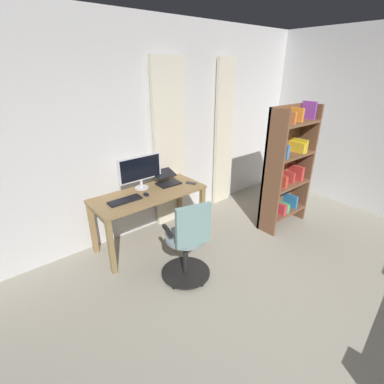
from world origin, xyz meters
The scene contains 12 objects.
ground_plane centered at (0.00, 0.00, 0.00)m, with size 8.06×8.06×0.00m, color gray.
back_room_partition centered at (0.00, -2.70, 1.41)m, with size 6.20×0.10×2.82m, color silver.
curtain_left_panel centered at (-1.48, -2.59, 1.18)m, with size 0.35×0.06×2.36m, color beige.
curtain_right_panel centered at (-0.38, -2.59, 1.18)m, with size 0.51×0.06×2.36m, color beige.
desk centered at (0.21, -2.24, 0.64)m, with size 1.46×0.61×0.74m.
office_chair centered at (0.30, -1.34, 0.46)m, with size 0.56×0.56×0.99m.
computer_monitor centered at (0.20, -2.43, 1.00)m, with size 0.62×0.18×0.44m.
computer_keyboard centered at (0.57, -2.20, 0.76)m, with size 0.40×0.14×0.02m, color black.
laptop centered at (-0.15, -2.35, 0.80)m, with size 0.31×0.33×0.16m.
computer_mouse centered at (0.29, -2.18, 0.76)m, with size 0.06×0.10×0.04m, color black.
cell_phone_by_monitor centered at (-0.40, -2.14, 0.75)m, with size 0.07×0.14×0.01m, color #232328.
bookshelf centered at (-1.60, -1.44, 0.88)m, with size 0.82×0.30×1.79m.
Camera 1 is at (1.90, 0.65, 2.22)m, focal length 26.40 mm.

